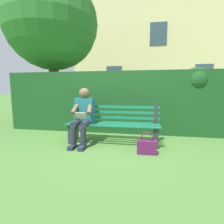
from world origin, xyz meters
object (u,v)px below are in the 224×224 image
Objects in this scene: tree at (50,27)px; handbag at (147,147)px; park_bench at (114,122)px; person_seated at (83,115)px.

handbag is at bearing 140.60° from tree.
tree is at bearing -39.39° from park_bench.
park_bench is at bearing 140.61° from tree.
person_seated is (0.60, 0.18, 0.18)m from park_bench.
person_seated is at bearing 16.49° from park_bench.
handbag is at bearing 140.57° from park_bench.
handbag is (-1.29, 0.38, -0.48)m from person_seated.
tree is at bearing -49.46° from person_seated.
park_bench is at bearing -39.43° from handbag.
tree is 5.19m from handbag.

